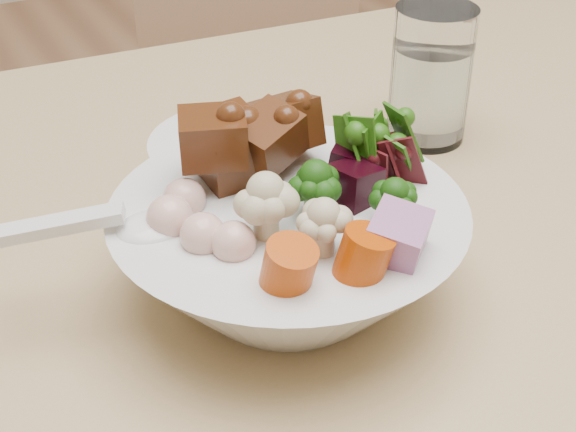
{
  "coord_description": "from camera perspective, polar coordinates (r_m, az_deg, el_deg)",
  "views": [
    {
      "loc": [
        -0.46,
        -0.48,
        1.13
      ],
      "look_at": [
        -0.25,
        -0.09,
        0.84
      ],
      "focal_mm": 50.0,
      "sensor_mm": 36.0,
      "label": 1
    }
  ],
  "objects": [
    {
      "name": "soup_spoon",
      "position": [
        0.52,
        -11.41,
        -0.88
      ],
      "size": [
        0.14,
        0.08,
        0.03
      ],
      "rotation": [
        0.0,
        0.0,
        -0.38
      ],
      "color": "silver",
      "rests_on": "food_bowl"
    },
    {
      "name": "food_bowl",
      "position": [
        0.55,
        0.11,
        -1.82
      ],
      "size": [
        0.24,
        0.24,
        0.13
      ],
      "color": "silver",
      "rests_on": "dining_table"
    },
    {
      "name": "chair_far",
      "position": [
        1.35,
        -2.07,
        3.22
      ],
      "size": [
        0.46,
        0.46,
        0.79
      ],
      "rotation": [
        0.0,
        0.0,
        -0.33
      ],
      "color": "tan",
      "rests_on": "ground"
    },
    {
      "name": "water_glass",
      "position": [
        0.75,
        10.07,
        9.48
      ],
      "size": [
        0.07,
        0.07,
        0.12
      ],
      "color": "white",
      "rests_on": "dining_table"
    },
    {
      "name": "side_bowl",
      "position": [
        0.67,
        -3.69,
        3.59
      ],
      "size": [
        0.14,
        0.14,
        0.05
      ],
      "primitive_type": null,
      "color": "silver",
      "rests_on": "dining_table"
    }
  ]
}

